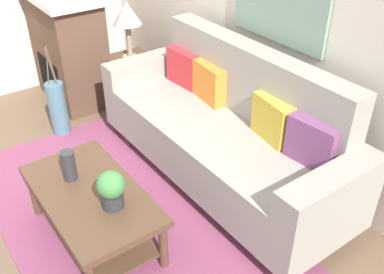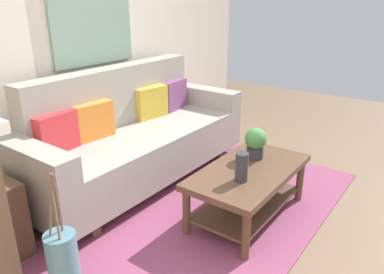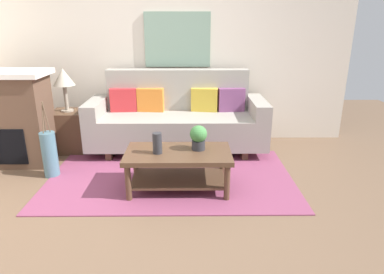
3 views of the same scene
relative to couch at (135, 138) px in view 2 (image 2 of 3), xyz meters
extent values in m
plane|color=brown|center=(-0.05, -1.43, -0.43)|extent=(9.06, 9.06, 0.00)
cube|color=beige|center=(-0.05, 0.54, 0.92)|extent=(5.06, 0.10, 2.70)
cube|color=#843D5B|center=(-0.05, -0.93, -0.43)|extent=(2.77, 1.63, 0.01)
cube|color=gray|center=(0.00, -0.06, -0.11)|extent=(1.96, 0.84, 0.40)
cube|color=gray|center=(0.00, 0.26, 0.37)|extent=(1.96, 0.20, 0.56)
cube|color=gray|center=(-1.08, -0.06, -0.01)|extent=(0.20, 0.84, 0.60)
cube|color=gray|center=(1.08, -0.06, -0.01)|extent=(0.20, 0.84, 0.60)
cube|color=#513826|center=(-0.88, -0.06, -0.37)|extent=(0.08, 0.74, 0.12)
cube|color=#513826|center=(0.88, -0.06, -0.37)|extent=(0.08, 0.74, 0.12)
cube|color=red|center=(-0.75, 0.12, 0.25)|extent=(0.37, 0.15, 0.32)
cube|color=orange|center=(-0.37, 0.12, 0.25)|extent=(0.37, 0.15, 0.32)
cube|color=gold|center=(0.37, 0.12, 0.25)|extent=(0.37, 0.17, 0.32)
cube|color=#7A4270|center=(0.75, 0.12, 0.25)|extent=(0.37, 0.15, 0.32)
cube|color=#513826|center=(0.05, -1.19, -0.03)|extent=(1.10, 0.60, 0.05)
cube|color=#513826|center=(0.05, -1.19, -0.31)|extent=(0.98, 0.50, 0.02)
cylinder|color=#513826|center=(-0.44, -1.44, -0.24)|extent=(0.06, 0.06, 0.38)
cylinder|color=#513826|center=(0.54, -1.44, -0.24)|extent=(0.06, 0.06, 0.38)
cylinder|color=#513826|center=(-0.44, -0.94, -0.24)|extent=(0.06, 0.06, 0.38)
cylinder|color=#513826|center=(0.54, -0.94, -0.24)|extent=(0.06, 0.06, 0.38)
cylinder|color=#2D2D33|center=(-0.16, -1.24, 0.11)|extent=(0.10, 0.10, 0.22)
cylinder|color=#2D2D33|center=(0.26, -1.13, 0.05)|extent=(0.14, 0.14, 0.10)
sphere|color=#418141|center=(0.26, -1.13, 0.17)|extent=(0.18, 0.18, 0.18)
cylinder|color=brown|center=(-1.42, -0.86, 0.28)|extent=(0.04, 0.05, 0.36)
cylinder|color=brown|center=(-1.45, -0.84, 0.28)|extent=(0.04, 0.05, 0.36)
cylinder|color=brown|center=(-1.45, -0.87, 0.28)|extent=(0.03, 0.05, 0.36)
cube|color=gray|center=(0.00, 0.47, 1.03)|extent=(0.92, 0.03, 0.75)
camera|label=1|loc=(2.23, -1.95, 1.88)|focal=40.84mm
camera|label=2|loc=(-2.34, -2.38, 1.27)|focal=34.57mm
camera|label=3|loc=(0.16, -4.48, 1.29)|focal=31.82mm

